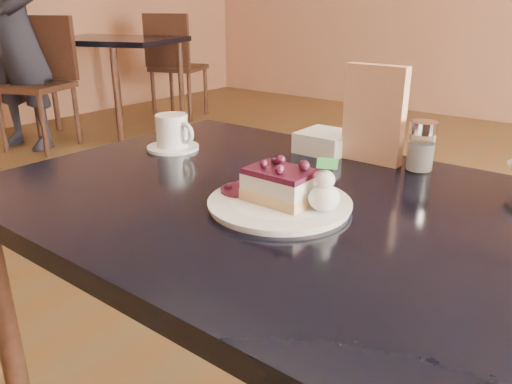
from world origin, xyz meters
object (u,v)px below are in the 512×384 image
Objects in this scene: dessert_plate at (280,204)px; bg_table_far_left at (121,122)px; main_table at (294,236)px; coffee_set at (173,134)px; cheesecake_slice at (280,185)px; patron at (12,29)px.

dessert_plate is 0.13× the size of bg_table_far_left.
dessert_plate is at bearing -90.00° from main_table.
coffee_set is (-0.44, 0.10, 0.12)m from main_table.
coffee_set reaches higher than bg_table_far_left.
main_table is 10.00× the size of cheesecake_slice.
coffee_set is at bearing 161.35° from cheesecake_slice.
patron reaches higher than cheesecake_slice.
dessert_plate is at bearing -179.99° from cheesecake_slice.
patron reaches higher than dessert_plate.
dessert_plate is 2.10× the size of cheesecake_slice.
coffee_set reaches higher than dessert_plate.
dessert_plate is 3.69m from patron.
bg_table_far_left reaches higher than main_table.
dessert_plate is 3.99m from bg_table_far_left.
bg_table_far_left is (-2.87, 1.97, -0.72)m from coffee_set.
cheesecake_slice is 0.86× the size of coffee_set.
patron reaches higher than coffee_set.
main_table is 0.13m from cheesecake_slice.
main_table is at bearing 89.99° from dessert_plate.
bg_table_far_left is (-3.31, 2.12, -0.72)m from cheesecake_slice.
cheesecake_slice is (-0.00, -0.05, 0.12)m from main_table.
coffee_set is 3.22m from patron.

